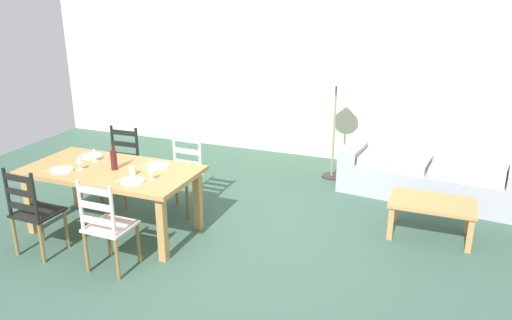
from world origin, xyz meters
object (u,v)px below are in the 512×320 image
object	(u,v)px
dining_chair_near_left	(33,212)
dining_chair_far_left	(121,166)
coffee_table	(432,207)
wine_glass_near_right	(151,170)
wine_glass_far_left	(94,152)
wine_glass_near_left	(79,160)
couch	(431,175)
wine_bottle	(114,159)
dining_chair_near_right	(107,226)
dining_table	(112,176)
coffee_cup_primary	(132,171)
dining_chair_far_right	(183,174)
standing_lamp	(337,81)

from	to	relation	value
dining_chair_near_left	dining_chair_far_left	xyz separation A→B (m)	(0.00, 1.48, 0.00)
coffee_table	dining_chair_near_left	bearing A→B (deg)	-153.42
dining_chair_far_left	wine_glass_near_right	distance (m)	1.41
wine_glass_near_right	wine_glass_far_left	world-z (taller)	same
wine_glass_near_left	couch	xyz separation A→B (m)	(3.55, 2.51, -0.57)
wine_bottle	wine_glass_near_right	bearing A→B (deg)	-13.15
couch	coffee_table	xyz separation A→B (m)	(0.07, -1.22, 0.06)
dining_chair_far_left	wine_glass_far_left	bearing A→B (deg)	-79.67
dining_chair_far_left	wine_glass_near_left	distance (m)	0.99
coffee_table	dining_chair_near_right	bearing A→B (deg)	-146.84
dining_table	coffee_cup_primary	distance (m)	0.37
wine_glass_near_right	coffee_table	size ratio (longest dim) A/B	0.18
dining_chair_far_left	dining_chair_near_left	bearing A→B (deg)	-90.07
wine_bottle	wine_glass_near_right	size ratio (longest dim) A/B	1.96
wine_glass_near_left	wine_glass_far_left	bearing A→B (deg)	95.47
dining_table	wine_glass_near_right	distance (m)	0.64
dining_chair_near_left	dining_chair_far_right	size ratio (longest dim) A/B	1.00
dining_chair_near_right	dining_chair_far_left	size ratio (longest dim) A/B	1.00
dining_chair_near_right	wine_glass_near_right	xyz separation A→B (m)	(0.14, 0.59, 0.38)
dining_chair_near_right	dining_chair_far_left	distance (m)	1.72
couch	wine_bottle	bearing A→B (deg)	-143.54
dining_table	wine_bottle	world-z (taller)	wine_bottle
dining_chair_near_left	wine_glass_far_left	bearing A→B (deg)	82.48
coffee_cup_primary	standing_lamp	distance (m)	3.12
coffee_table	wine_bottle	bearing A→B (deg)	-160.61
dining_chair_far_left	dining_chair_far_right	xyz separation A→B (m)	(0.88, 0.02, 0.00)
dining_chair_near_left	dining_chair_near_right	size ratio (longest dim) A/B	1.00
coffee_table	coffee_cup_primary	bearing A→B (deg)	-157.70
wine_glass_near_left	standing_lamp	size ratio (longest dim) A/B	0.10
dining_chair_far_right	dining_chair_near_left	bearing A→B (deg)	-120.35
wine_bottle	couch	world-z (taller)	wine_bottle
dining_chair_far_right	couch	world-z (taller)	dining_chair_far_right
standing_lamp	wine_glass_near_left	bearing A→B (deg)	-129.01
wine_glass_near_right	dining_chair_near_right	bearing A→B (deg)	-103.35
dining_chair_near_left	wine_glass_near_right	bearing A→B (deg)	30.19
wine_glass_near_right	dining_chair_near_left	bearing A→B (deg)	-149.81
dining_table	wine_glass_near_right	bearing A→B (deg)	-12.39
dining_chair_far_left	wine_glass_far_left	size ratio (longest dim) A/B	5.96
wine_glass_near_right	couch	size ratio (longest dim) A/B	0.07
coffee_cup_primary	dining_chair_far_left	bearing A→B (deg)	132.80
couch	wine_glass_near_left	bearing A→B (deg)	-144.65
wine_glass_near_right	wine_glass_far_left	distance (m)	0.95
wine_glass_near_right	couch	world-z (taller)	wine_glass_near_right
dining_chair_near_left	dining_chair_near_right	bearing A→B (deg)	0.45
dining_table	dining_chair_near_right	xyz separation A→B (m)	(0.46, -0.72, -0.19)
dining_chair_near_left	dining_chair_far_left	size ratio (longest dim) A/B	1.00
wine_bottle	coffee_table	xyz separation A→B (m)	(3.27, 1.15, -0.51)
dining_chair_far_left	wine_bottle	size ratio (longest dim) A/B	3.04
dining_chair_near_right	wine_glass_near_left	world-z (taller)	dining_chair_near_right
wine_glass_far_left	dining_chair_far_left	bearing A→B (deg)	100.33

